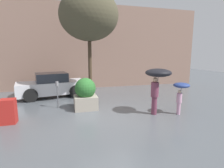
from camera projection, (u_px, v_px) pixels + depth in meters
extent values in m
plane|color=#51565B|center=(107.00, 117.00, 6.96)|extent=(40.00, 40.00, 0.00)
cube|color=#8C6B5B|center=(85.00, 47.00, 12.63)|extent=(18.00, 0.30, 6.00)
cube|color=#9E9384|center=(86.00, 102.00, 7.97)|extent=(1.02, 0.89, 0.61)
sphere|color=#286028|center=(85.00, 88.00, 7.86)|extent=(0.94, 0.94, 0.94)
cylinder|color=brown|center=(154.00, 105.00, 7.25)|extent=(0.22, 0.22, 0.75)
cylinder|color=brown|center=(155.00, 90.00, 7.13)|extent=(0.31, 0.31, 0.60)
sphere|color=tan|center=(155.00, 80.00, 7.06)|extent=(0.20, 0.20, 0.20)
cylinder|color=#4C4C51|center=(158.00, 81.00, 7.13)|extent=(0.02, 0.02, 0.65)
ellipsoid|color=black|center=(158.00, 73.00, 7.07)|extent=(1.06, 1.06, 0.34)
cylinder|color=#D199B7|center=(179.00, 108.00, 7.27)|extent=(0.15, 0.15, 0.50)
cylinder|color=#D199B7|center=(179.00, 98.00, 7.19)|extent=(0.21, 0.21, 0.40)
sphere|color=beige|center=(180.00, 91.00, 7.15)|extent=(0.14, 0.14, 0.14)
cylinder|color=#4C4C51|center=(181.00, 91.00, 7.20)|extent=(0.02, 0.02, 0.50)
ellipsoid|color=navy|center=(181.00, 85.00, 7.16)|extent=(0.66, 0.66, 0.21)
cube|color=silver|center=(52.00, 87.00, 10.34)|extent=(4.08, 2.35, 0.69)
cube|color=#2D333D|center=(52.00, 77.00, 10.24)|extent=(1.96, 1.70, 0.51)
cylinder|color=black|center=(31.00, 95.00, 9.13)|extent=(0.74, 0.35, 0.71)
cylinder|color=black|center=(30.00, 90.00, 10.59)|extent=(0.74, 0.35, 0.71)
cylinder|color=black|center=(76.00, 91.00, 10.16)|extent=(0.74, 0.35, 0.71)
cylinder|color=black|center=(69.00, 86.00, 11.62)|extent=(0.74, 0.35, 0.71)
cylinder|color=#423323|center=(90.00, 67.00, 9.21)|extent=(0.19, 0.19, 3.58)
ellipsoid|color=#4C4733|center=(89.00, 15.00, 8.77)|extent=(2.98, 2.98, 2.54)
cylinder|color=#595B60|center=(58.00, 97.00, 8.06)|extent=(0.05, 0.05, 1.05)
cylinder|color=gray|center=(57.00, 84.00, 7.96)|extent=(0.14, 0.14, 0.20)
cube|color=#B2231E|center=(8.00, 111.00, 6.27)|extent=(0.50, 0.44, 0.90)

